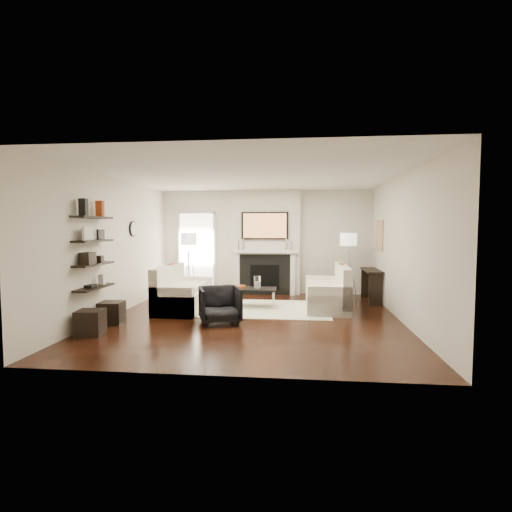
# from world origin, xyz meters

# --- Properties ---
(room_envelope) EXTENTS (6.00, 6.00, 6.00)m
(room_envelope) POSITION_xyz_m (0.00, 0.00, 1.35)
(room_envelope) COLOR black
(room_envelope) RESTS_ON ground
(chimney_breast) EXTENTS (1.80, 0.25, 2.70)m
(chimney_breast) POSITION_xyz_m (0.00, 2.88, 1.35)
(chimney_breast) COLOR silver
(chimney_breast) RESTS_ON floor
(fireplace_surround) EXTENTS (1.30, 0.02, 1.04)m
(fireplace_surround) POSITION_xyz_m (0.00, 2.74, 0.52)
(fireplace_surround) COLOR black
(fireplace_surround) RESTS_ON floor
(firebox) EXTENTS (0.75, 0.02, 0.65)m
(firebox) POSITION_xyz_m (0.00, 2.73, 0.45)
(firebox) COLOR black
(firebox) RESTS_ON floor
(mantel_pilaster_l) EXTENTS (0.12, 0.08, 1.10)m
(mantel_pilaster_l) POSITION_xyz_m (-0.72, 2.71, 0.55)
(mantel_pilaster_l) COLOR white
(mantel_pilaster_l) RESTS_ON floor
(mantel_pilaster_r) EXTENTS (0.12, 0.08, 1.10)m
(mantel_pilaster_r) POSITION_xyz_m (0.72, 2.71, 0.55)
(mantel_pilaster_r) COLOR white
(mantel_pilaster_r) RESTS_ON floor
(mantel_shelf) EXTENTS (1.70, 0.18, 0.07)m
(mantel_shelf) POSITION_xyz_m (0.00, 2.69, 1.12)
(mantel_shelf) COLOR white
(mantel_shelf) RESTS_ON chimney_breast
(tv_body) EXTENTS (1.20, 0.06, 0.70)m
(tv_body) POSITION_xyz_m (0.00, 2.71, 1.78)
(tv_body) COLOR black
(tv_body) RESTS_ON chimney_breast
(tv_screen) EXTENTS (1.10, 0.00, 0.62)m
(tv_screen) POSITION_xyz_m (0.00, 2.68, 1.78)
(tv_screen) COLOR #BF723F
(tv_screen) RESTS_ON tv_body
(candlestick_l_tall) EXTENTS (0.04, 0.04, 0.30)m
(candlestick_l_tall) POSITION_xyz_m (-0.55, 2.70, 1.30)
(candlestick_l_tall) COLOR silver
(candlestick_l_tall) RESTS_ON mantel_shelf
(candlestick_l_short) EXTENTS (0.04, 0.04, 0.24)m
(candlestick_l_short) POSITION_xyz_m (-0.68, 2.70, 1.27)
(candlestick_l_short) COLOR silver
(candlestick_l_short) RESTS_ON mantel_shelf
(candlestick_r_tall) EXTENTS (0.04, 0.04, 0.30)m
(candlestick_r_tall) POSITION_xyz_m (0.55, 2.70, 1.30)
(candlestick_r_tall) COLOR silver
(candlestick_r_tall) RESTS_ON mantel_shelf
(candlestick_r_short) EXTENTS (0.04, 0.04, 0.24)m
(candlestick_r_short) POSITION_xyz_m (0.68, 2.70, 1.27)
(candlestick_r_short) COLOR silver
(candlestick_r_short) RESTS_ON mantel_shelf
(hallway_panel) EXTENTS (0.90, 0.02, 2.10)m
(hallway_panel) POSITION_xyz_m (-1.85, 2.98, 1.05)
(hallway_panel) COLOR white
(hallway_panel) RESTS_ON floor
(door_trim_l) EXTENTS (0.06, 0.06, 2.16)m
(door_trim_l) POSITION_xyz_m (-2.33, 2.96, 1.05)
(door_trim_l) COLOR white
(door_trim_l) RESTS_ON floor
(door_trim_r) EXTENTS (0.06, 0.06, 2.16)m
(door_trim_r) POSITION_xyz_m (-1.37, 2.96, 1.05)
(door_trim_r) COLOR white
(door_trim_r) RESTS_ON floor
(door_trim_top) EXTENTS (1.02, 0.06, 0.06)m
(door_trim_top) POSITION_xyz_m (-1.85, 2.96, 2.13)
(door_trim_top) COLOR white
(door_trim_top) RESTS_ON wall_back
(rug) EXTENTS (2.60, 2.00, 0.01)m
(rug) POSITION_xyz_m (0.21, 0.91, 0.01)
(rug) COLOR beige
(rug) RESTS_ON floor
(loveseat_left_base) EXTENTS (0.85, 1.80, 0.42)m
(loveseat_left_base) POSITION_xyz_m (-1.55, 0.68, 0.21)
(loveseat_left_base) COLOR white
(loveseat_left_base) RESTS_ON floor
(loveseat_left_back) EXTENTS (0.18, 1.80, 0.80)m
(loveseat_left_back) POSITION_xyz_m (-1.88, 0.68, 0.53)
(loveseat_left_back) COLOR white
(loveseat_left_back) RESTS_ON floor
(loveseat_left_arm_n) EXTENTS (0.85, 0.18, 0.60)m
(loveseat_left_arm_n) POSITION_xyz_m (-1.55, -0.13, 0.30)
(loveseat_left_arm_n) COLOR white
(loveseat_left_arm_n) RESTS_ON floor
(loveseat_left_arm_s) EXTENTS (0.85, 0.18, 0.60)m
(loveseat_left_arm_s) POSITION_xyz_m (-1.55, 1.49, 0.30)
(loveseat_left_arm_s) COLOR white
(loveseat_left_arm_s) RESTS_ON floor
(loveseat_left_cushion) EXTENTS (0.63, 1.44, 0.10)m
(loveseat_left_cushion) POSITION_xyz_m (-1.50, 0.68, 0.47)
(loveseat_left_cushion) COLOR white
(loveseat_left_cushion) RESTS_ON loveseat_left_base
(pillow_left_orange) EXTENTS (0.10, 0.42, 0.42)m
(pillow_left_orange) POSITION_xyz_m (-1.88, 0.98, 0.73)
(pillow_left_orange) COLOR #943812
(pillow_left_orange) RESTS_ON loveseat_left_cushion
(pillow_left_charcoal) EXTENTS (0.10, 0.40, 0.40)m
(pillow_left_charcoal) POSITION_xyz_m (-1.88, 0.38, 0.72)
(pillow_left_charcoal) COLOR black
(pillow_left_charcoal) RESTS_ON loveseat_left_cushion
(loveseat_right_base) EXTENTS (0.85, 1.80, 0.42)m
(loveseat_right_base) POSITION_xyz_m (1.47, 1.09, 0.21)
(loveseat_right_base) COLOR white
(loveseat_right_base) RESTS_ON floor
(loveseat_right_back) EXTENTS (0.18, 1.80, 0.80)m
(loveseat_right_back) POSITION_xyz_m (1.80, 1.09, 0.53)
(loveseat_right_back) COLOR white
(loveseat_right_back) RESTS_ON floor
(loveseat_right_arm_n) EXTENTS (0.85, 0.18, 0.60)m
(loveseat_right_arm_n) POSITION_xyz_m (1.47, 0.28, 0.30)
(loveseat_right_arm_n) COLOR white
(loveseat_right_arm_n) RESTS_ON floor
(loveseat_right_arm_s) EXTENTS (0.85, 0.18, 0.60)m
(loveseat_right_arm_s) POSITION_xyz_m (1.47, 1.90, 0.30)
(loveseat_right_arm_s) COLOR white
(loveseat_right_arm_s) RESTS_ON floor
(loveseat_right_cushion) EXTENTS (0.63, 1.44, 0.10)m
(loveseat_right_cushion) POSITION_xyz_m (1.42, 1.09, 0.47)
(loveseat_right_cushion) COLOR white
(loveseat_right_cushion) RESTS_ON loveseat_right_base
(pillow_right_orange) EXTENTS (0.10, 0.42, 0.42)m
(pillow_right_orange) POSITION_xyz_m (1.80, 1.39, 0.73)
(pillow_right_orange) COLOR #943812
(pillow_right_orange) RESTS_ON loveseat_right_cushion
(pillow_right_charcoal) EXTENTS (0.10, 0.40, 0.40)m
(pillow_right_charcoal) POSITION_xyz_m (1.80, 0.79, 0.72)
(pillow_right_charcoal) COLOR black
(pillow_right_charcoal) RESTS_ON loveseat_right_cushion
(coffee_table) EXTENTS (1.10, 0.55, 0.04)m
(coffee_table) POSITION_xyz_m (-0.17, 1.05, 0.40)
(coffee_table) COLOR black
(coffee_table) RESTS_ON floor
(coffee_leg_nw) EXTENTS (0.02, 0.02, 0.38)m
(coffee_leg_nw) POSITION_xyz_m (-0.67, 0.83, 0.19)
(coffee_leg_nw) COLOR silver
(coffee_leg_nw) RESTS_ON floor
(coffee_leg_ne) EXTENTS (0.02, 0.02, 0.38)m
(coffee_leg_ne) POSITION_xyz_m (0.33, 0.83, 0.19)
(coffee_leg_ne) COLOR silver
(coffee_leg_ne) RESTS_ON floor
(coffee_leg_sw) EXTENTS (0.02, 0.02, 0.38)m
(coffee_leg_sw) POSITION_xyz_m (-0.67, 1.27, 0.19)
(coffee_leg_sw) COLOR silver
(coffee_leg_sw) RESTS_ON floor
(coffee_leg_se) EXTENTS (0.02, 0.02, 0.38)m
(coffee_leg_se) POSITION_xyz_m (0.33, 1.27, 0.19)
(coffee_leg_se) COLOR silver
(coffee_leg_se) RESTS_ON floor
(hurricane_glass) EXTENTS (0.15, 0.15, 0.25)m
(hurricane_glass) POSITION_xyz_m (-0.02, 1.05, 0.56)
(hurricane_glass) COLOR white
(hurricane_glass) RESTS_ON coffee_table
(hurricane_candle) EXTENTS (0.10, 0.10, 0.15)m
(hurricane_candle) POSITION_xyz_m (-0.02, 1.05, 0.50)
(hurricane_candle) COLOR white
(hurricane_candle) RESTS_ON coffee_table
(copper_bowl) EXTENTS (0.31, 0.31, 0.05)m
(copper_bowl) POSITION_xyz_m (-0.42, 1.05, 0.45)
(copper_bowl) COLOR #CE5922
(copper_bowl) RESTS_ON coffee_table
(armchair) EXTENTS (0.89, 0.86, 0.73)m
(armchair) POSITION_xyz_m (-0.55, -0.43, 0.36)
(armchair) COLOR black
(armchair) RESTS_ON floor
(lamp_left_post) EXTENTS (0.02, 0.02, 1.20)m
(lamp_left_post) POSITION_xyz_m (-1.85, 2.20, 0.60)
(lamp_left_post) COLOR silver
(lamp_left_post) RESTS_ON floor
(lamp_left_shade) EXTENTS (0.40, 0.40, 0.30)m
(lamp_left_shade) POSITION_xyz_m (-1.85, 2.20, 1.45)
(lamp_left_shade) COLOR white
(lamp_left_shade) RESTS_ON lamp_left_post
(lamp_left_leg_a) EXTENTS (0.25, 0.02, 1.23)m
(lamp_left_leg_a) POSITION_xyz_m (-1.74, 2.20, 0.60)
(lamp_left_leg_a) COLOR silver
(lamp_left_leg_a) RESTS_ON floor
(lamp_left_leg_b) EXTENTS (0.14, 0.22, 1.23)m
(lamp_left_leg_b) POSITION_xyz_m (-1.91, 2.29, 0.60)
(lamp_left_leg_b) COLOR silver
(lamp_left_leg_b) RESTS_ON floor
(lamp_left_leg_c) EXTENTS (0.14, 0.22, 1.23)m
(lamp_left_leg_c) POSITION_xyz_m (-1.91, 2.10, 0.60)
(lamp_left_leg_c) COLOR silver
(lamp_left_leg_c) RESTS_ON floor
(lamp_right_post) EXTENTS (0.02, 0.02, 1.20)m
(lamp_right_post) POSITION_xyz_m (2.05, 2.27, 0.60)
(lamp_right_post) COLOR silver
(lamp_right_post) RESTS_ON floor
(lamp_right_shade) EXTENTS (0.40, 0.40, 0.30)m
(lamp_right_shade) POSITION_xyz_m (2.05, 2.27, 1.45)
(lamp_right_shade) COLOR white
(lamp_right_shade) RESTS_ON lamp_right_post
(lamp_right_leg_a) EXTENTS (0.25, 0.02, 1.23)m
(lamp_right_leg_a) POSITION_xyz_m (2.16, 2.27, 0.60)
(lamp_right_leg_a) COLOR silver
(lamp_right_leg_a) RESTS_ON floor
(lamp_right_leg_b) EXTENTS (0.14, 0.22, 1.23)m
(lamp_right_leg_b) POSITION_xyz_m (2.00, 2.37, 0.60)
(lamp_right_leg_b) COLOR silver
(lamp_right_leg_b) RESTS_ON floor
(lamp_right_leg_c) EXTENTS (0.14, 0.22, 1.23)m
(lamp_right_leg_c) POSITION_xyz_m (1.99, 2.18, 0.60)
(lamp_right_leg_c) COLOR silver
(lamp_right_leg_c) RESTS_ON floor
(console_top) EXTENTS (0.35, 1.20, 0.04)m
(console_top) POSITION_xyz_m (2.57, 2.08, 0.73)
(console_top) COLOR black
(console_top) RESTS_ON floor
(console_leg_n) EXTENTS (0.30, 0.04, 0.71)m
(console_leg_n) POSITION_xyz_m (2.57, 1.53, 0.35)
(console_leg_n) COLOR black
(console_leg_n) RESTS_ON floor
(console_leg_s) EXTENTS (0.30, 0.04, 0.71)m
(console_leg_s) POSITION_xyz_m (2.57, 2.63, 0.35)
(console_leg_s) COLOR black
(console_leg_s) RESTS_ON floor
(wall_art) EXTENTS (0.03, 0.70, 0.70)m
(wall_art) POSITION_xyz_m (2.73, 2.05, 1.55)
(wall_art) COLOR tan
(wall_art) RESTS_ON wall_right
(shelf_bottom) EXTENTS (0.25, 1.00, 0.03)m
(shelf_bottom) POSITION_xyz_m (-2.62, -1.00, 0.70)
(shelf_bottom) COLOR black
(shelf_bottom) RESTS_ON wall_left
(shelf_lower) EXTENTS (0.25, 1.00, 0.04)m
(shelf_lower) POSITION_xyz_m (-2.62, -1.00, 1.10)
(shelf_lower) COLOR black
(shelf_lower) RESTS_ON wall_left
(shelf_upper) EXTENTS (0.25, 1.00, 0.04)m
(shelf_upper) POSITION_xyz_m (-2.62, -1.00, 1.50)
(shelf_upper) COLOR black
(shelf_upper) RESTS_ON wall_left
(shelf_top) EXTENTS (0.25, 1.00, 0.04)m
(shelf_top) POSITION_xyz_m (-2.62, -1.00, 1.90)
(shelf_top) COLOR black
(shelf_top) RESTS_ON wall_left
(decor_magfile_a) EXTENTS (0.12, 0.10, 0.28)m
(decor_magfile_a) POSITION_xyz_m (-2.62, -1.28, 2.06)
(decor_magfile_a) COLOR black
(decor_magfile_a) RESTS_ON shelf_top
(decor_magfile_b) EXTENTS (0.12, 0.10, 0.28)m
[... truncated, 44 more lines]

